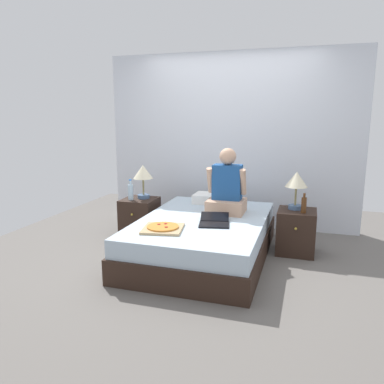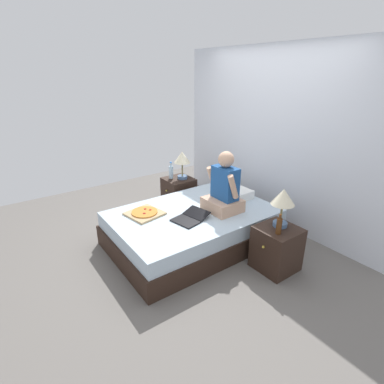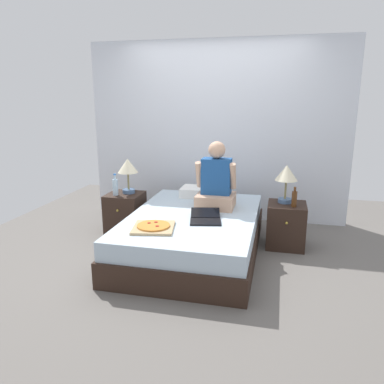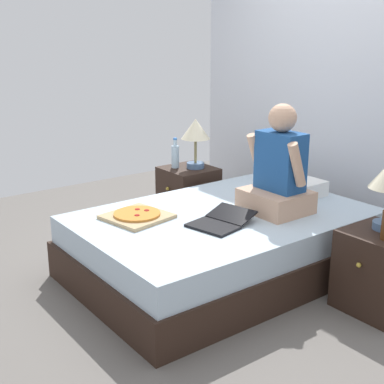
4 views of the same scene
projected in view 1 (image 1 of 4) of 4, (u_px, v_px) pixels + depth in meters
ground_plane at (203, 256)px, 4.38m from camera, size 5.68×5.68×0.00m
wall_back at (230, 141)px, 5.45m from camera, size 3.68×0.12×2.50m
bed at (203, 238)px, 4.34m from camera, size 1.42×2.11×0.46m
nightstand_left at (140, 218)px, 5.05m from camera, size 0.44×0.47×0.52m
lamp_on_left_nightstand at (143, 174)px, 4.97m from camera, size 0.26×0.26×0.45m
water_bottle at (131, 192)px, 4.91m from camera, size 0.07×0.07×0.28m
nightstand_right at (296, 232)px, 4.45m from camera, size 0.44×0.47×0.52m
lamp_on_right_nightstand at (296, 182)px, 4.39m from camera, size 0.26×0.26×0.45m
beer_bottle at (304, 205)px, 4.26m from camera, size 0.06×0.06×0.23m
pillow at (214, 199)px, 5.03m from camera, size 0.52×0.34×0.12m
person_seated at (227, 189)px, 4.51m from camera, size 0.47×0.40×0.78m
laptop at (214, 222)px, 4.07m from camera, size 0.40×0.47×0.07m
pizza_box at (163, 228)px, 3.86m from camera, size 0.47×0.47×0.04m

